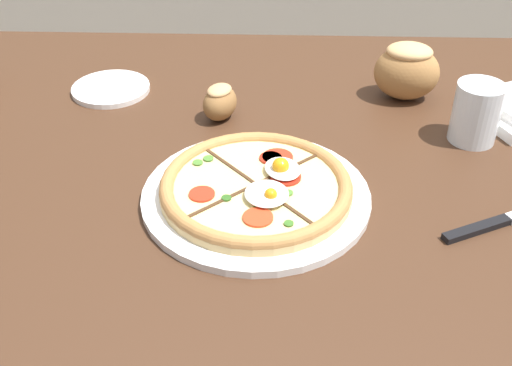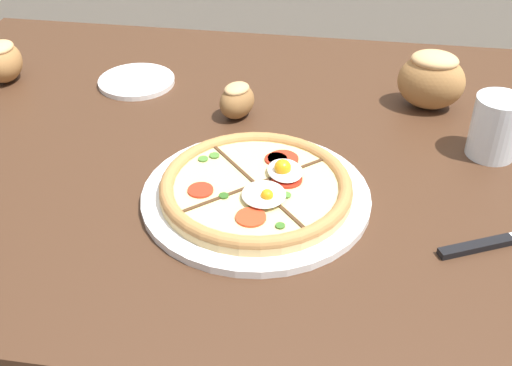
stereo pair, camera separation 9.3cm
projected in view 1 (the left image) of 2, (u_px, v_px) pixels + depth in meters
name	position (u px, v px, depth m)	size (l,w,h in m)	color
dining_table	(293.00, 188.00, 1.11)	(1.55, 0.96, 0.73)	#422819
pizza	(257.00, 189.00, 0.94)	(0.34, 0.34, 0.06)	white
bread_piece_mid	(220.00, 102.00, 1.13)	(0.08, 0.09, 0.06)	olive
bread_piece_far	(407.00, 70.00, 1.18)	(0.13, 0.10, 0.11)	#A3703D
water_glass	(475.00, 116.00, 1.06)	(0.08, 0.08, 0.10)	white
side_saucer	(111.00, 89.00, 1.23)	(0.15, 0.15, 0.01)	white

